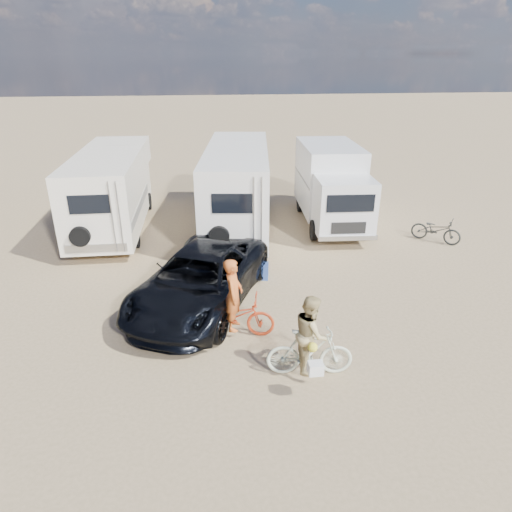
{
  "coord_description": "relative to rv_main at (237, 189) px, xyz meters",
  "views": [
    {
      "loc": [
        -1.21,
        -9.51,
        6.23
      ],
      "look_at": [
        0.09,
        1.42,
        1.3
      ],
      "focal_mm": 31.72,
      "sensor_mm": 36.0,
      "label": 1
    }
  ],
  "objects": [
    {
      "name": "dark_suv",
      "position": [
        -1.47,
        -5.74,
        -0.8
      ],
      "size": [
        4.45,
        5.95,
        1.5
      ],
      "primitive_type": "imported",
      "rotation": [
        0.0,
        0.0,
        -0.41
      ],
      "color": "black",
      "rests_on": "ground"
    },
    {
      "name": "rider_woman",
      "position": [
        0.77,
        -8.98,
        -0.71
      ],
      "size": [
        0.73,
        0.89,
        1.69
      ],
      "primitive_type": "imported",
      "rotation": [
        0.0,
        0.0,
        1.46
      ],
      "color": "tan",
      "rests_on": "ground"
    },
    {
      "name": "bike_man",
      "position": [
        -0.69,
        -7.3,
        -1.04
      ],
      "size": [
        2.05,
        1.06,
        1.03
      ],
      "primitive_type": "imported",
      "rotation": [
        0.0,
        0.0,
        1.37
      ],
      "color": "red",
      "rests_on": "ground"
    },
    {
      "name": "ground",
      "position": [
        -0.04,
        -7.06,
        -1.55
      ],
      "size": [
        140.0,
        140.0,
        0.0
      ],
      "primitive_type": "plane",
      "color": "tan",
      "rests_on": "ground"
    },
    {
      "name": "cooler",
      "position": [
        0.28,
        -4.37,
        -1.32
      ],
      "size": [
        0.65,
        0.52,
        0.46
      ],
      "primitive_type": "cube",
      "rotation": [
        0.0,
        0.0,
        -0.19
      ],
      "color": "navy",
      "rests_on": "ground"
    },
    {
      "name": "bike_parked",
      "position": [
        6.97,
        -2.24,
        -1.09
      ],
      "size": [
        1.71,
        1.59,
        0.91
      ],
      "primitive_type": "imported",
      "rotation": [
        0.0,
        0.0,
        0.86
      ],
      "color": "black",
      "rests_on": "ground"
    },
    {
      "name": "rv_main",
      "position": [
        0.0,
        0.0,
        0.0
      ],
      "size": [
        3.09,
        7.48,
        3.1
      ],
      "primitive_type": null,
      "rotation": [
        0.0,
        0.0,
        -0.12
      ],
      "color": "white",
      "rests_on": "ground"
    },
    {
      "name": "box_truck",
      "position": [
        3.69,
        0.02,
        -0.05
      ],
      "size": [
        2.44,
        5.62,
        3.01
      ],
      "primitive_type": null,
      "rotation": [
        0.0,
        0.0,
        -0.06
      ],
      "color": "silver",
      "rests_on": "ground"
    },
    {
      "name": "bike_woman",
      "position": [
        0.77,
        -8.98,
        -1.01
      ],
      "size": [
        1.86,
        0.7,
        1.09
      ],
      "primitive_type": "imported",
      "rotation": [
        0.0,
        0.0,
        1.46
      ],
      "color": "beige",
      "rests_on": "ground"
    },
    {
      "name": "rv_left",
      "position": [
        -4.72,
        0.64,
        -0.1
      ],
      "size": [
        2.28,
        7.19,
        2.91
      ],
      "primitive_type": null,
      "rotation": [
        0.0,
        0.0,
        -0.0
      ],
      "color": "white",
      "rests_on": "ground"
    },
    {
      "name": "rider_man",
      "position": [
        -0.69,
        -7.3,
        -0.65
      ],
      "size": [
        0.55,
        0.73,
        1.81
      ],
      "primitive_type": "imported",
      "rotation": [
        0.0,
        0.0,
        1.37
      ],
      "color": "#C45922",
      "rests_on": "ground"
    },
    {
      "name": "crate",
      "position": [
        0.17,
        -2.69,
        -1.38
      ],
      "size": [
        0.46,
        0.46,
        0.33
      ],
      "primitive_type": "cube",
      "rotation": [
        0.0,
        0.0,
        -0.11
      ],
      "color": "olive",
      "rests_on": "ground"
    }
  ]
}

